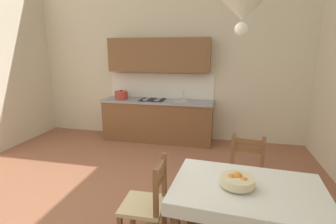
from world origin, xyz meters
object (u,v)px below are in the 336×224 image
(dining_chair_kitchen_side, at_px, (245,176))
(pendant_lamp, at_px, (243,12))
(dining_table, at_px, (247,200))
(fruit_bowl, at_px, (237,181))
(kitchen_cabinetry, at_px, (158,102))
(dining_chair_tv_side, at_px, (147,204))

(dining_chair_kitchen_side, xyz_separation_m, pendant_lamp, (-0.20, -0.79, 1.79))
(dining_table, height_order, fruit_bowl, fruit_bowl)
(dining_chair_kitchen_side, height_order, pendant_lamp, pendant_lamp)
(kitchen_cabinetry, relative_size, dining_chair_tv_side, 2.57)
(dining_table, relative_size, fruit_bowl, 4.66)
(dining_chair_kitchen_side, height_order, fruit_bowl, dining_chair_kitchen_side)
(fruit_bowl, distance_m, pendant_lamp, 1.42)
(dining_chair_kitchen_side, xyz_separation_m, dining_chair_tv_side, (-1.00, -0.83, 0.00))
(kitchen_cabinetry, height_order, dining_table, kitchen_cabinetry)
(dining_chair_kitchen_side, bearing_deg, fruit_bowl, -100.42)
(dining_table, bearing_deg, kitchen_cabinetry, 118.10)
(dining_chair_tv_side, relative_size, pendant_lamp, 1.16)
(dining_table, relative_size, dining_chair_kitchen_side, 1.50)
(fruit_bowl, bearing_deg, dining_chair_kitchen_side, 79.58)
(kitchen_cabinetry, bearing_deg, dining_table, -61.90)
(dining_table, xyz_separation_m, fruit_bowl, (-0.10, -0.02, 0.19))
(dining_chair_tv_side, bearing_deg, dining_table, 0.18)
(pendant_lamp, bearing_deg, dining_table, -13.82)
(kitchen_cabinetry, xyz_separation_m, fruit_bowl, (1.55, -3.10, -0.04))
(dining_chair_kitchen_side, distance_m, dining_chair_tv_side, 1.30)
(kitchen_cabinetry, distance_m, pendant_lamp, 3.67)
(dining_table, bearing_deg, fruit_bowl, -170.43)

